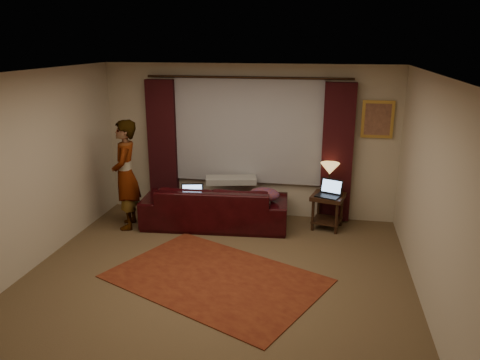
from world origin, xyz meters
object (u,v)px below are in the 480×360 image
(sofa, at_px, (215,198))
(person, at_px, (126,175))
(end_table, at_px, (327,211))
(laptop_sofa, at_px, (192,194))
(tiffany_lamp, at_px, (329,178))
(laptop_table, at_px, (328,189))

(sofa, height_order, person, person)
(sofa, distance_m, person, 1.49)
(sofa, xyz_separation_m, end_table, (1.82, 0.21, -0.19))
(sofa, relative_size, person, 1.33)
(laptop_sofa, distance_m, person, 1.12)
(sofa, distance_m, tiffany_lamp, 1.89)
(tiffany_lamp, relative_size, laptop_table, 1.26)
(laptop_sofa, xyz_separation_m, end_table, (2.14, 0.47, -0.32))
(laptop_sofa, xyz_separation_m, person, (-1.08, -0.07, 0.28))
(end_table, xyz_separation_m, laptop_table, (-0.01, -0.09, 0.42))
(end_table, relative_size, laptop_table, 1.45)
(end_table, height_order, person, person)
(end_table, bearing_deg, sofa, -173.36)
(laptop_sofa, distance_m, end_table, 2.21)
(laptop_sofa, relative_size, laptop_table, 0.98)
(sofa, bearing_deg, laptop_table, 179.35)
(end_table, xyz_separation_m, tiffany_lamp, (0.00, 0.13, 0.53))
(sofa, height_order, laptop_table, sofa)
(person, bearing_deg, end_table, 84.08)
(laptop_table, bearing_deg, tiffany_lamp, 109.45)
(sofa, xyz_separation_m, tiffany_lamp, (1.83, 0.34, 0.34))
(laptop_sofa, height_order, tiffany_lamp, tiffany_lamp)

